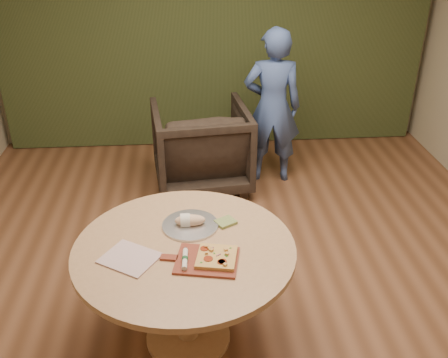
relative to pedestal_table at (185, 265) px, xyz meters
The scene contains 12 objects.
room_shell 0.92m from the pedestal_table, 39.43° to the left, with size 5.04×6.04×2.84m.
curtain 3.32m from the pedestal_table, 83.50° to the left, with size 4.80×0.14×2.78m, color #2C3618.
pedestal_table is the anchor object (origin of this frame).
pizza_paddle 0.24m from the pedestal_table, 52.65° to the right, with size 0.47×0.34×0.01m.
flatbread_pizza 0.29m from the pedestal_table, 39.99° to the right, with size 0.26×0.26×0.04m.
cutlery_roll 0.24m from the pedestal_table, 88.64° to the right, with size 0.04×0.20×0.03m.
newspaper 0.36m from the pedestal_table, 162.59° to the right, with size 0.30×0.25×0.01m, color white.
serving_tray 0.26m from the pedestal_table, 79.33° to the left, with size 0.36×0.36×0.02m.
bread_roll 0.28m from the pedestal_table, 81.66° to the left, with size 0.19×0.09×0.09m.
green_packet 0.38m from the pedestal_table, 40.32° to the left, with size 0.12×0.10×0.02m, color #5A6C30.
armchair 2.11m from the pedestal_table, 85.38° to the left, with size 0.91×0.86×0.94m, color black.
person_standing 2.38m from the pedestal_table, 68.05° to the left, with size 0.58×0.38×1.57m, color #3D558C.
Camera 1 is at (-0.31, -2.73, 2.52)m, focal length 40.00 mm.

